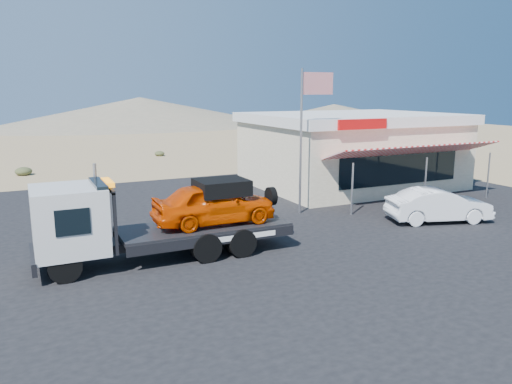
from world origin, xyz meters
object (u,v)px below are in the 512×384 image
(flagpole, at_px, (306,124))
(jerky_store, at_px, (351,149))
(tow_truck, at_px, (160,215))
(white_sedan, at_px, (439,205))

(flagpole, bearing_deg, jerky_store, 38.79)
(flagpole, bearing_deg, tow_truck, -156.02)
(tow_truck, relative_size, white_sedan, 1.91)
(tow_truck, height_order, white_sedan, tow_truck)
(jerky_store, bearing_deg, white_sedan, -100.85)
(flagpole, bearing_deg, white_sedan, -41.49)
(tow_truck, xyz_separation_m, flagpole, (7.07, 3.14, 2.38))
(white_sedan, bearing_deg, jerky_store, 6.60)
(white_sedan, xyz_separation_m, flagpole, (-4.03, 3.56, 3.08))
(jerky_store, relative_size, flagpole, 1.73)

